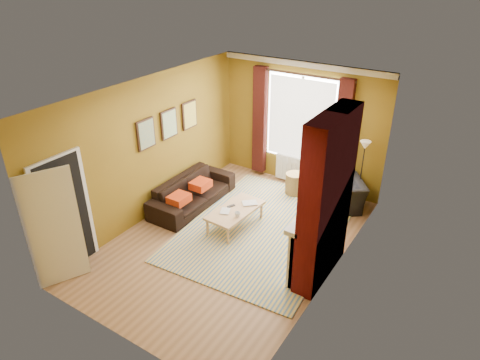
% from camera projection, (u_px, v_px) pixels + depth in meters
% --- Properties ---
extents(ground, '(5.50, 5.50, 0.00)m').
position_uv_depth(ground, '(233.00, 240.00, 7.99)').
color(ground, brown).
rests_on(ground, ground).
extents(room_walls, '(3.82, 5.54, 2.83)m').
position_uv_depth(room_walls, '(272.00, 177.00, 7.25)').
color(room_walls, brown).
rests_on(room_walls, ground).
extents(striped_rug, '(3.00, 3.98, 0.02)m').
position_uv_depth(striped_rug, '(264.00, 229.00, 8.29)').
color(striped_rug, '#376399').
rests_on(striped_rug, ground).
extents(sofa, '(0.83, 2.09, 0.61)m').
position_uv_depth(sofa, '(192.00, 192.00, 8.98)').
color(sofa, black).
rests_on(sofa, ground).
extents(armchair, '(1.36, 1.33, 0.67)m').
position_uv_depth(armchair, '(337.00, 195.00, 8.81)').
color(armchair, black).
rests_on(armchair, ground).
extents(coffee_table, '(0.69, 1.25, 0.41)m').
position_uv_depth(coffee_table, '(235.00, 211.00, 8.21)').
color(coffee_table, tan).
rests_on(coffee_table, ground).
extents(wicker_stool, '(0.51, 0.51, 0.49)m').
position_uv_depth(wicker_stool, '(294.00, 184.00, 9.43)').
color(wicker_stool, olive).
rests_on(wicker_stool, ground).
extents(floor_lamp, '(0.29, 0.29, 1.49)m').
position_uv_depth(floor_lamp, '(364.00, 156.00, 8.50)').
color(floor_lamp, black).
rests_on(floor_lamp, ground).
extents(book_a, '(0.25, 0.28, 0.02)m').
position_uv_depth(book_a, '(221.00, 211.00, 8.11)').
color(book_a, '#999999').
rests_on(book_a, coffee_table).
extents(book_b, '(0.35, 0.35, 0.02)m').
position_uv_depth(book_b, '(249.00, 200.00, 8.46)').
color(book_b, '#999999').
rests_on(book_b, coffee_table).
extents(mug, '(0.13, 0.13, 0.10)m').
position_uv_depth(mug, '(237.00, 215.00, 7.92)').
color(mug, '#999999').
rests_on(mug, coffee_table).
extents(tv_remote, '(0.12, 0.16, 0.02)m').
position_uv_depth(tv_remote, '(231.00, 206.00, 8.27)').
color(tv_remote, '#29292C').
rests_on(tv_remote, coffee_table).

